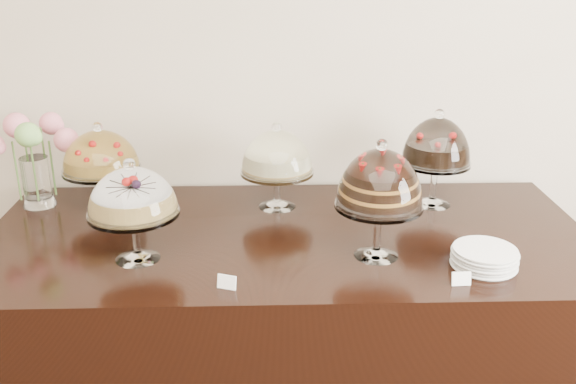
{
  "coord_description": "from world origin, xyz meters",
  "views": [
    {
      "loc": [
        -0.3,
        0.32,
        1.89
      ],
      "look_at": [
        -0.24,
        2.4,
        1.08
      ],
      "focal_mm": 40.0,
      "sensor_mm": 36.0,
      "label": 1
    }
  ],
  "objects_px": {
    "cake_stand_sugar_sponge": "(132,197)",
    "cake_stand_choco_layer": "(380,183)",
    "flower_vase": "(34,151)",
    "plate_stack": "(484,258)",
    "cake_stand_cheesecake": "(277,156)",
    "cake_stand_dark_choco": "(437,146)",
    "cake_stand_fruit_tart": "(100,155)",
    "display_counter": "(288,338)"
  },
  "relations": [
    {
      "from": "cake_stand_sugar_sponge",
      "to": "cake_stand_choco_layer",
      "type": "bearing_deg",
      "value": -0.2
    },
    {
      "from": "cake_stand_choco_layer",
      "to": "flower_vase",
      "type": "distance_m",
      "value": 1.37
    },
    {
      "from": "flower_vase",
      "to": "plate_stack",
      "type": "bearing_deg",
      "value": -19.87
    },
    {
      "from": "cake_stand_choco_layer",
      "to": "cake_stand_cheesecake",
      "type": "bearing_deg",
      "value": 126.24
    },
    {
      "from": "cake_stand_sugar_sponge",
      "to": "cake_stand_choco_layer",
      "type": "xyz_separation_m",
      "value": [
        0.8,
        -0.0,
        0.04
      ]
    },
    {
      "from": "cake_stand_sugar_sponge",
      "to": "cake_stand_cheesecake",
      "type": "height_order",
      "value": "cake_stand_sugar_sponge"
    },
    {
      "from": "cake_stand_sugar_sponge",
      "to": "cake_stand_dark_choco",
      "type": "bearing_deg",
      "value": 22.18
    },
    {
      "from": "cake_stand_cheesecake",
      "to": "cake_stand_choco_layer",
      "type": "bearing_deg",
      "value": -53.76
    },
    {
      "from": "cake_stand_dark_choco",
      "to": "plate_stack",
      "type": "bearing_deg",
      "value": -85.79
    },
    {
      "from": "cake_stand_sugar_sponge",
      "to": "flower_vase",
      "type": "bearing_deg",
      "value": 133.99
    },
    {
      "from": "cake_stand_dark_choco",
      "to": "cake_stand_fruit_tart",
      "type": "bearing_deg",
      "value": 179.36
    },
    {
      "from": "cake_stand_dark_choco",
      "to": "cake_stand_sugar_sponge",
      "type": "bearing_deg",
      "value": -157.82
    },
    {
      "from": "cake_stand_sugar_sponge",
      "to": "flower_vase",
      "type": "height_order",
      "value": "flower_vase"
    },
    {
      "from": "cake_stand_choco_layer",
      "to": "plate_stack",
      "type": "distance_m",
      "value": 0.42
    },
    {
      "from": "display_counter",
      "to": "cake_stand_choco_layer",
      "type": "bearing_deg",
      "value": -32.93
    },
    {
      "from": "plate_stack",
      "to": "cake_stand_dark_choco",
      "type": "bearing_deg",
      "value": 94.21
    },
    {
      "from": "flower_vase",
      "to": "plate_stack",
      "type": "relative_size",
      "value": 1.77
    },
    {
      "from": "display_counter",
      "to": "cake_stand_dark_choco",
      "type": "distance_m",
      "value": 0.95
    },
    {
      "from": "cake_stand_cheesecake",
      "to": "cake_stand_fruit_tart",
      "type": "height_order",
      "value": "same"
    },
    {
      "from": "cake_stand_sugar_sponge",
      "to": "cake_stand_cheesecake",
      "type": "bearing_deg",
      "value": 43.13
    },
    {
      "from": "cake_stand_choco_layer",
      "to": "cake_stand_cheesecake",
      "type": "distance_m",
      "value": 0.56
    },
    {
      "from": "cake_stand_fruit_tart",
      "to": "cake_stand_dark_choco",
      "type": "bearing_deg",
      "value": -0.64
    },
    {
      "from": "plate_stack",
      "to": "cake_stand_fruit_tart",
      "type": "bearing_deg",
      "value": 157.76
    },
    {
      "from": "plate_stack",
      "to": "flower_vase",
      "type": "bearing_deg",
      "value": 160.13
    },
    {
      "from": "flower_vase",
      "to": "cake_stand_cheesecake",
      "type": "bearing_deg",
      "value": -3.06
    },
    {
      "from": "cake_stand_choco_layer",
      "to": "plate_stack",
      "type": "bearing_deg",
      "value": -14.46
    },
    {
      "from": "cake_stand_choco_layer",
      "to": "cake_stand_cheesecake",
      "type": "xyz_separation_m",
      "value": [
        -0.33,
        0.45,
        -0.05
      ]
    },
    {
      "from": "cake_stand_cheesecake",
      "to": "plate_stack",
      "type": "relative_size",
      "value": 1.67
    },
    {
      "from": "cake_stand_sugar_sponge",
      "to": "cake_stand_choco_layer",
      "type": "distance_m",
      "value": 0.8
    },
    {
      "from": "cake_stand_dark_choco",
      "to": "cake_stand_fruit_tart",
      "type": "relative_size",
      "value": 1.13
    },
    {
      "from": "cake_stand_fruit_tart",
      "to": "cake_stand_sugar_sponge",
      "type": "bearing_deg",
      "value": -65.17
    },
    {
      "from": "cake_stand_dark_choco",
      "to": "cake_stand_fruit_tart",
      "type": "height_order",
      "value": "cake_stand_dark_choco"
    },
    {
      "from": "display_counter",
      "to": "cake_stand_dark_choco",
      "type": "relative_size",
      "value": 5.58
    },
    {
      "from": "cake_stand_sugar_sponge",
      "to": "plate_stack",
      "type": "height_order",
      "value": "cake_stand_sugar_sponge"
    },
    {
      "from": "cake_stand_choco_layer",
      "to": "cake_stand_dark_choco",
      "type": "relative_size",
      "value": 1.04
    },
    {
      "from": "display_counter",
      "to": "cake_stand_choco_layer",
      "type": "height_order",
      "value": "cake_stand_choco_layer"
    },
    {
      "from": "cake_stand_sugar_sponge",
      "to": "plate_stack",
      "type": "bearing_deg",
      "value": -4.53
    },
    {
      "from": "cake_stand_sugar_sponge",
      "to": "cake_stand_dark_choco",
      "type": "height_order",
      "value": "cake_stand_dark_choco"
    },
    {
      "from": "flower_vase",
      "to": "cake_stand_fruit_tart",
      "type": "bearing_deg",
      "value": -6.7
    },
    {
      "from": "display_counter",
      "to": "cake_stand_cheesecake",
      "type": "height_order",
      "value": "cake_stand_cheesecake"
    },
    {
      "from": "cake_stand_choco_layer",
      "to": "cake_stand_fruit_tart",
      "type": "bearing_deg",
      "value": 155.33
    },
    {
      "from": "cake_stand_cheesecake",
      "to": "plate_stack",
      "type": "bearing_deg",
      "value": -38.68
    }
  ]
}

